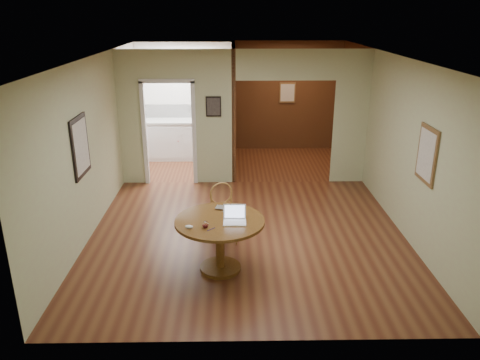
{
  "coord_description": "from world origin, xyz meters",
  "views": [
    {
      "loc": [
        -0.23,
        -6.68,
        3.4
      ],
      "look_at": [
        -0.12,
        -0.2,
        1.03
      ],
      "focal_mm": 35.0,
      "sensor_mm": 36.0,
      "label": 1
    }
  ],
  "objects_px": {
    "dining_table": "(220,233)",
    "chair": "(223,210)",
    "open_laptop": "(235,217)",
    "closed_laptop": "(227,210)"
  },
  "relations": [
    {
      "from": "open_laptop",
      "to": "closed_laptop",
      "type": "distance_m",
      "value": 0.37
    },
    {
      "from": "dining_table",
      "to": "chair",
      "type": "relative_size",
      "value": 1.29
    },
    {
      "from": "open_laptop",
      "to": "chair",
      "type": "bearing_deg",
      "value": 101.64
    },
    {
      "from": "closed_laptop",
      "to": "dining_table",
      "type": "bearing_deg",
      "value": -94.95
    },
    {
      "from": "dining_table",
      "to": "chair",
      "type": "xyz_separation_m",
      "value": [
        0.03,
        0.87,
        -0.04
      ]
    },
    {
      "from": "closed_laptop",
      "to": "chair",
      "type": "bearing_deg",
      "value": 109.1
    },
    {
      "from": "chair",
      "to": "open_laptop",
      "type": "height_order",
      "value": "open_laptop"
    },
    {
      "from": "closed_laptop",
      "to": "open_laptop",
      "type": "bearing_deg",
      "value": -60.66
    },
    {
      "from": "chair",
      "to": "dining_table",
      "type": "bearing_deg",
      "value": -111.7
    },
    {
      "from": "chair",
      "to": "closed_laptop",
      "type": "height_order",
      "value": "chair"
    }
  ]
}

